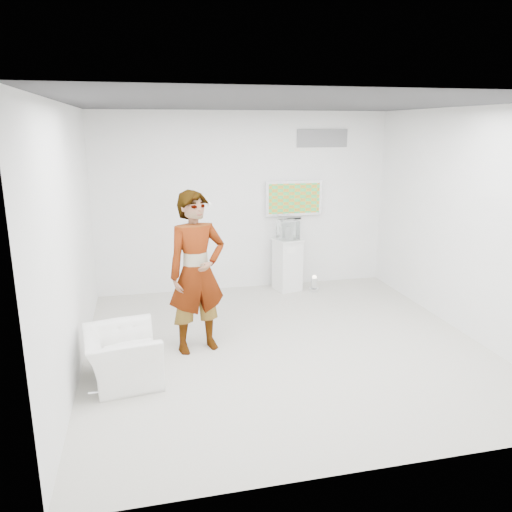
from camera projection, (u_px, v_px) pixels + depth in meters
name	position (u px, v px, depth m)	size (l,w,h in m)	color
room	(286.00, 232.00, 6.09)	(5.01, 5.01, 3.00)	#B6B4A7
tv	(294.00, 198.00, 8.57)	(1.00, 0.08, 0.60)	silver
logo_decal	(322.00, 138.00, 8.46)	(0.90, 0.02, 0.30)	slate
person	(197.00, 273.00, 6.11)	(0.74, 0.48, 2.02)	white
armchair	(122.00, 356.00, 5.50)	(0.89, 0.78, 0.58)	white
pedestal	(287.00, 264.00, 8.56)	(0.44, 0.44, 0.90)	white
floor_uplight	(314.00, 284.00, 8.54)	(0.17, 0.17, 0.27)	silver
vitrine	(288.00, 230.00, 8.41)	(0.32, 0.32, 0.32)	white
console	(288.00, 233.00, 8.42)	(0.05, 0.16, 0.22)	white
wii_remote	(209.00, 204.00, 6.15)	(0.03, 0.13, 0.03)	white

